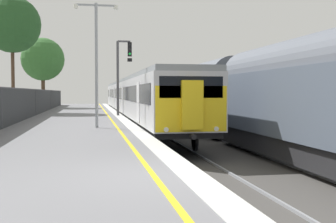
% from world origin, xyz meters
% --- Properties ---
extents(ground, '(17.40, 110.00, 1.21)m').
position_xyz_m(ground, '(2.64, 0.00, -0.61)').
color(ground, slate).
extents(commuter_train_at_platform, '(2.83, 41.52, 3.81)m').
position_xyz_m(commuter_train_at_platform, '(2.10, 27.51, 1.27)').
color(commuter_train_at_platform, '#B7B7BC').
rests_on(commuter_train_at_platform, ground).
extents(freight_train_adjacent_track, '(2.60, 57.71, 4.57)m').
position_xyz_m(freight_train_adjacent_track, '(6.10, 27.67, 1.49)').
color(freight_train_adjacent_track, '#232326').
rests_on(freight_train_adjacent_track, ground).
extents(signal_gantry, '(1.10, 0.24, 5.30)m').
position_xyz_m(signal_gantry, '(0.61, 22.10, 3.30)').
color(signal_gantry, '#47474C').
rests_on(signal_gantry, ground).
extents(platform_lamp_mid, '(2.00, 0.20, 5.70)m').
position_xyz_m(platform_lamp_mid, '(-1.28, 11.60, 3.36)').
color(platform_lamp_mid, '#93999E').
rests_on(platform_lamp_mid, ground).
extents(background_tree_left, '(4.69, 4.69, 9.61)m').
position_xyz_m(background_tree_left, '(-7.88, 28.98, 7.13)').
color(background_tree_left, '#473323').
rests_on(background_tree_left, ground).
extents(background_tree_centre, '(4.66, 4.66, 7.59)m').
position_xyz_m(background_tree_centre, '(-6.65, 39.99, 5.14)').
color(background_tree_centre, '#473323').
rests_on(background_tree_centre, ground).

